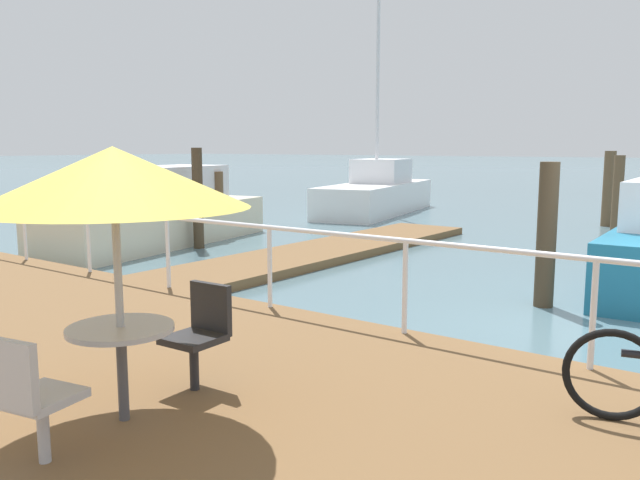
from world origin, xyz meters
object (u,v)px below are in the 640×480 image
object	(u,v)px
cafe_table_round	(121,336)
cafe_chair_0	(201,328)
patio_umbrella	(114,178)
cafe_chair_1	(28,391)
moored_boat_0	(377,193)
moored_boat_1	(163,215)

from	to	relation	value
cafe_table_round	cafe_chair_0	xyz separation A→B (m)	(0.85, 0.03, -0.14)
cafe_table_round	cafe_chair_0	distance (m)	0.86
patio_umbrella	cafe_chair_0	distance (m)	1.58
cafe_chair_1	cafe_chair_0	bearing A→B (deg)	6.62
moored_boat_0	moored_boat_1	world-z (taller)	moored_boat_0
moored_boat_0	patio_umbrella	bearing A→B (deg)	-153.91
cafe_chair_0	cafe_chair_1	xyz separation A→B (m)	(-1.68, -0.20, 0.00)
moored_boat_0	cafe_table_round	distance (m)	19.86
cafe_chair_0	moored_boat_1	bearing A→B (deg)	51.88
moored_boat_1	patio_umbrella	bearing A→B (deg)	-131.21
cafe_table_round	cafe_chair_1	bearing A→B (deg)	-169.12
patio_umbrella	cafe_chair_0	bearing A→B (deg)	2.35
moored_boat_0	patio_umbrella	distance (m)	19.91
moored_boat_0	moored_boat_1	xyz separation A→B (m)	(-9.94, 0.28, -0.01)
moored_boat_1	cafe_chair_0	size ratio (longest dim) A/B	7.87
moored_boat_0	moored_boat_1	size ratio (longest dim) A/B	1.30
cafe_chair_1	cafe_table_round	bearing A→B (deg)	10.88
moored_boat_0	cafe_chair_0	world-z (taller)	moored_boat_0
cafe_table_round	moored_boat_1	bearing A→B (deg)	48.79
patio_umbrella	moored_boat_0	bearing A→B (deg)	26.09
moored_boat_1	patio_umbrella	world-z (taller)	patio_umbrella
moored_boat_1	cafe_chair_1	size ratio (longest dim) A/B	7.87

